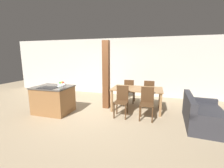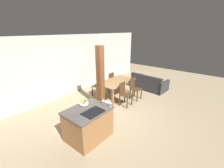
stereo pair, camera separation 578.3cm
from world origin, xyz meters
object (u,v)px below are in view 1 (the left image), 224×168
object	(u,v)px
fruit_bowl	(62,84)
wine_glass_end	(64,84)
dining_chair_near_left	(122,101)
dining_chair_far_right	(149,92)
dining_table	(137,91)
wine_glass_middle	(60,85)
kitchen_island	(54,99)
timber_post	(106,75)
dining_chair_near_right	(147,103)
wine_glass_near	(59,86)
wine_glass_far	(62,85)
dining_chair_far_left	(129,91)
couch	(202,115)

from	to	relation	value
fruit_bowl	wine_glass_end	xyz separation A→B (m)	(0.37, -0.41, 0.08)
dining_chair_near_left	dining_chair_far_right	size ratio (longest dim) A/B	1.00
fruit_bowl	dining_table	distance (m)	2.61
wine_glass_middle	dining_table	xyz separation A→B (m)	(2.12, 1.32, -0.34)
kitchen_island	fruit_bowl	xyz separation A→B (m)	(0.14, 0.30, 0.49)
dining_chair_near_left	timber_post	bearing A→B (deg)	138.42
dining_chair_near_left	dining_chair_near_right	xyz separation A→B (m)	(0.77, 0.00, 0.00)
wine_glass_near	dining_chair_near_right	bearing A→B (deg)	15.70
wine_glass_middle	dining_chair_far_right	world-z (taller)	wine_glass_middle
dining_chair_far_right	dining_table	bearing A→B (deg)	61.69
wine_glass_middle	wine_glass_far	bearing A→B (deg)	90.00
wine_glass_middle	dining_chair_far_left	xyz separation A→B (m)	(1.74, 2.03, -0.51)
dining_chair_far_right	dining_chair_near_right	bearing A→B (deg)	90.00
wine_glass_far	couch	size ratio (longest dim) A/B	0.09
dining_chair_far_left	kitchen_island	bearing A→B (deg)	37.80
wine_glass_far	dining_chair_far_left	world-z (taller)	wine_glass_far
wine_glass_near	kitchen_island	bearing A→B (deg)	143.00
wine_glass_middle	timber_post	xyz separation A→B (m)	(1.03, 1.24, 0.18)
kitchen_island	dining_chair_near_right	bearing A→B (deg)	6.05
wine_glass_near	dining_table	world-z (taller)	wine_glass_near
dining_chair_far_left	timber_post	bearing A→B (deg)	48.20
dining_chair_far_right	couch	size ratio (longest dim) A/B	0.54
wine_glass_near	wine_glass_far	bearing A→B (deg)	90.00
couch	dining_table	bearing A→B (deg)	74.28
wine_glass_middle	dining_chair_near_right	xyz separation A→B (m)	(2.50, 0.61, -0.51)
wine_glass_far	timber_post	size ratio (longest dim) A/B	0.06
fruit_bowl	wine_glass_end	distance (m)	0.56
wine_glass_middle	dining_table	world-z (taller)	wine_glass_middle
wine_glass_end	dining_table	world-z (taller)	wine_glass_end
dining_chair_near_right	timber_post	distance (m)	1.75
dining_chair_far_left	dining_chair_far_right	xyz separation A→B (m)	(0.77, 0.00, 0.00)
fruit_bowl	dining_chair_far_left	world-z (taller)	fruit_bowl
wine_glass_near	wine_glass_end	distance (m)	0.27
wine_glass_end	dining_chair_far_right	xyz separation A→B (m)	(2.50, 1.85, -0.51)
wine_glass_far	fruit_bowl	bearing A→B (deg)	126.51
wine_glass_near	couch	distance (m)	4.13
fruit_bowl	dining_chair_near_left	distance (m)	2.15
wine_glass_far	wine_glass_end	bearing A→B (deg)	90.00
wine_glass_end	dining_chair_near_right	distance (m)	2.59
dining_chair_near_left	kitchen_island	bearing A→B (deg)	-171.91
dining_chair_near_right	dining_chair_far_left	world-z (taller)	same
kitchen_island	timber_post	size ratio (longest dim) A/B	0.49
couch	timber_post	world-z (taller)	timber_post
dining_chair_far_left	dining_chair_far_right	world-z (taller)	same
dining_chair_near_right	timber_post	size ratio (longest dim) A/B	0.40
dining_chair_near_left	dining_chair_far_right	world-z (taller)	same
wine_glass_middle	dining_chair_near_right	size ratio (longest dim) A/B	0.16
kitchen_island	dining_chair_near_left	size ratio (longest dim) A/B	1.23
couch	wine_glass_near	bearing A→B (deg)	104.77
wine_glass_end	dining_chair_near_right	bearing A→B (deg)	9.72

